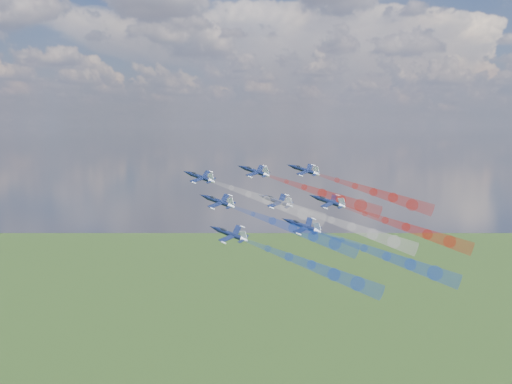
% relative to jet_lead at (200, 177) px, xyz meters
% --- Properties ---
extents(jet_lead, '(13.84, 11.27, 8.77)m').
position_rel_jet_lead_xyz_m(jet_lead, '(0.00, 0.00, 0.00)').
color(jet_lead, black).
extents(trail_lead, '(36.39, 8.98, 13.87)m').
position_rel_jet_lead_xyz_m(trail_lead, '(22.49, -2.54, -5.82)').
color(trail_lead, white).
extents(jet_inner_left, '(13.84, 11.27, 8.77)m').
position_rel_jet_lead_xyz_m(jet_inner_left, '(11.66, -12.30, -5.48)').
color(jet_inner_left, black).
extents(trail_inner_left, '(36.39, 8.98, 13.87)m').
position_rel_jet_lead_xyz_m(trail_inner_left, '(34.15, -14.83, -11.30)').
color(trail_inner_left, blue).
extents(jet_inner_right, '(13.84, 11.27, 8.77)m').
position_rel_jet_lead_xyz_m(jet_inner_right, '(13.86, 10.73, 1.36)').
color(jet_inner_right, black).
extents(trail_inner_right, '(36.39, 8.98, 13.87)m').
position_rel_jet_lead_xyz_m(trail_inner_right, '(36.35, 8.20, -4.46)').
color(trail_inner_right, red).
extents(jet_outer_left, '(13.84, 11.27, 8.77)m').
position_rel_jet_lead_xyz_m(jet_outer_left, '(19.54, -22.60, -12.41)').
color(jet_outer_left, black).
extents(trail_outer_left, '(36.39, 8.98, 13.87)m').
position_rel_jet_lead_xyz_m(trail_outer_left, '(42.03, -25.14, -18.23)').
color(trail_outer_left, blue).
extents(jet_center_third, '(13.84, 11.27, 8.77)m').
position_rel_jet_lead_xyz_m(jet_center_third, '(25.19, -1.45, -6.10)').
color(jet_center_third, black).
extents(trail_center_third, '(36.39, 8.98, 13.87)m').
position_rel_jet_lead_xyz_m(trail_center_third, '(47.68, -3.99, -11.92)').
color(trail_center_third, white).
extents(jet_outer_right, '(13.84, 11.27, 8.77)m').
position_rel_jet_lead_xyz_m(jet_outer_right, '(27.75, 18.87, 1.52)').
color(jet_outer_right, black).
extents(trail_outer_right, '(36.39, 8.98, 13.87)m').
position_rel_jet_lead_xyz_m(trail_outer_right, '(50.25, 16.34, -4.30)').
color(trail_outer_right, red).
extents(jet_rear_left, '(13.84, 11.27, 8.77)m').
position_rel_jet_lead_xyz_m(jet_rear_left, '(36.28, -12.44, -10.91)').
color(jet_rear_left, black).
extents(trail_rear_left, '(36.39, 8.98, 13.87)m').
position_rel_jet_lead_xyz_m(trail_rear_left, '(58.78, -14.98, -16.73)').
color(trail_rear_left, blue).
extents(jet_rear_right, '(13.84, 11.27, 8.77)m').
position_rel_jet_lead_xyz_m(jet_rear_right, '(38.92, 5.55, -6.44)').
color(jet_rear_right, black).
extents(trail_rear_right, '(36.39, 8.98, 13.87)m').
position_rel_jet_lead_xyz_m(trail_rear_right, '(61.41, 3.01, -12.26)').
color(trail_rear_right, red).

